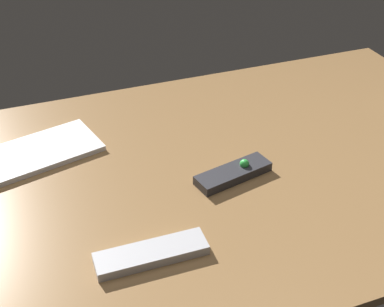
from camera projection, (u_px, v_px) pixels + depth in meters
The scene contains 4 objects.
desk at pixel (214, 171), 113.71cm from camera, with size 140.00×84.00×2.00cm, color olive.
keyboard at pixel (20, 158), 114.94cm from camera, with size 34.65×14.17×1.22cm, color white.
media_remote at pixel (234, 173), 109.73cm from camera, with size 17.41×8.61×3.35cm.
tv_remote at pixel (151, 254), 90.84cm from camera, with size 19.66×5.42×1.80cm, color #B7B7BC.
Camera 1 is at (-36.42, -83.93, 68.81)cm, focal length 49.26 mm.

